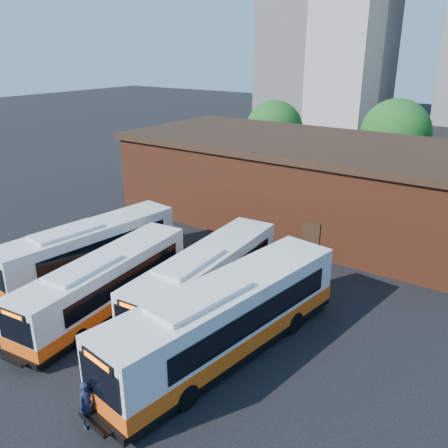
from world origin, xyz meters
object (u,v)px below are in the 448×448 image
Objects in this scene: bus_midwest at (106,286)px; bus_east at (226,321)px; transit_worker at (88,405)px; bus_west at (90,251)px; bus_mideast at (206,280)px.

bus_midwest is 7.17m from bus_east.
bus_west is at bearing 58.42° from transit_worker.
bus_west reaches higher than transit_worker.
bus_west reaches higher than bus_mideast.
bus_midwest is at bearing -168.29° from bus_east.
bus_east is at bearing -2.18° from bus_midwest.
bus_west is at bearing -177.30° from bus_mideast.
transit_worker is at bearing -34.47° from bus_west.
bus_midwest is 6.09× the size of transit_worker.
bus_east is (11.22, -1.89, 0.19)m from bus_west.
transit_worker is at bearing -52.51° from bus_midwest.
bus_mideast is at bearing 12.85° from bus_west.
bus_mideast is (7.94, 0.95, -0.00)m from bus_west.
bus_east is at bearing -3.51° from bus_west.
bus_mideast reaches higher than transit_worker.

